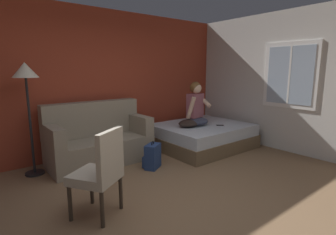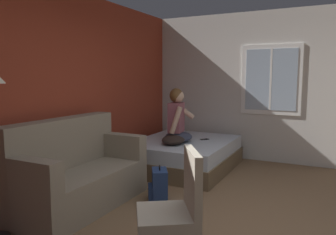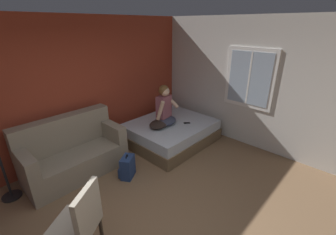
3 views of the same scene
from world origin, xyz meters
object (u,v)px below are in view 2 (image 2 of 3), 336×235
object	(u,v)px
person_seated	(177,120)
throw_pillow	(173,140)
cell_phone	(204,139)
bed	(184,154)
couch	(76,173)
side_chair	(176,207)
backpack	(159,186)

from	to	relation	value
person_seated	throw_pillow	bearing A→B (deg)	-171.75
person_seated	cell_phone	bearing A→B (deg)	-43.25
bed	person_seated	bearing A→B (deg)	162.84
couch	side_chair	bearing A→B (deg)	-112.72
throw_pillow	cell_phone	bearing A→B (deg)	-28.35
side_chair	cell_phone	world-z (taller)	side_chair
couch	cell_phone	bearing A→B (deg)	-19.09
backpack	cell_phone	xyz separation A→B (m)	(1.70, 0.04, 0.29)
side_chair	throw_pillow	xyz separation A→B (m)	(2.38, 1.17, 0.02)
person_seated	backpack	bearing A→B (deg)	-164.34
backpack	bed	bearing A→B (deg)	12.40
couch	person_seated	bearing A→B (deg)	-13.13
side_chair	person_seated	xyz separation A→B (m)	(2.59, 1.20, 0.30)
couch	cell_phone	xyz separation A→B (m)	(2.26, -0.78, 0.09)
person_seated	backpack	distance (m)	1.53
couch	throw_pillow	xyz separation A→B (m)	(1.69, -0.47, 0.16)
bed	side_chair	distance (m)	2.99
bed	person_seated	world-z (taller)	person_seated
bed	backpack	bearing A→B (deg)	-167.60
bed	backpack	world-z (taller)	bed
couch	side_chair	size ratio (longest dim) A/B	1.74
throw_pillow	cell_phone	world-z (taller)	throw_pillow
person_seated	couch	bearing A→B (deg)	166.87
person_seated	throw_pillow	world-z (taller)	person_seated
bed	throw_pillow	world-z (taller)	throw_pillow
person_seated	cell_phone	xyz separation A→B (m)	(0.36, -0.34, -0.35)
cell_phone	person_seated	bearing A→B (deg)	-93.20
bed	throw_pillow	size ratio (longest dim) A/B	3.85
couch	person_seated	xyz separation A→B (m)	(1.90, -0.44, 0.44)
couch	backpack	distance (m)	1.01
couch	person_seated	world-z (taller)	person_seated
couch	backpack	bearing A→B (deg)	-55.64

